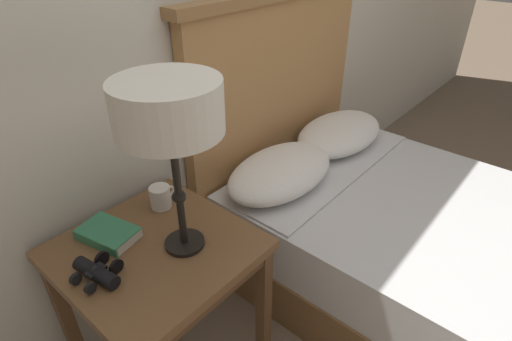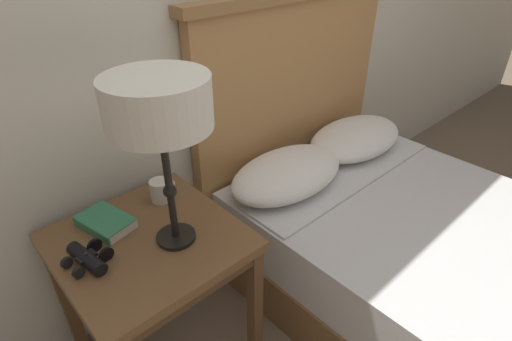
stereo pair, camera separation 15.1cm
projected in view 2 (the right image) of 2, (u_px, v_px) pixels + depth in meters
name	position (u px, v px, depth m)	size (l,w,h in m)	color
nightstand	(151.00, 256.00, 1.38)	(0.58, 0.58, 0.63)	brown
bed	(428.00, 257.00, 1.74)	(1.27, 1.92, 1.29)	brown
table_lamp	(158.00, 108.00, 1.09)	(0.30, 0.30, 0.56)	black
book_on_nightstand	(105.00, 222.00, 1.38)	(0.16, 0.21, 0.04)	silver
binoculars_pair	(87.00, 258.00, 1.22)	(0.15, 0.16, 0.05)	black
coffee_mug	(161.00, 190.00, 1.50)	(0.10, 0.08, 0.08)	silver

